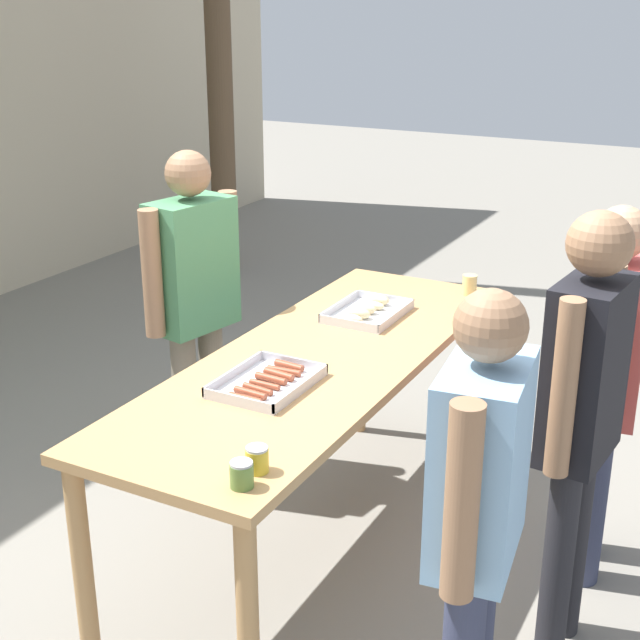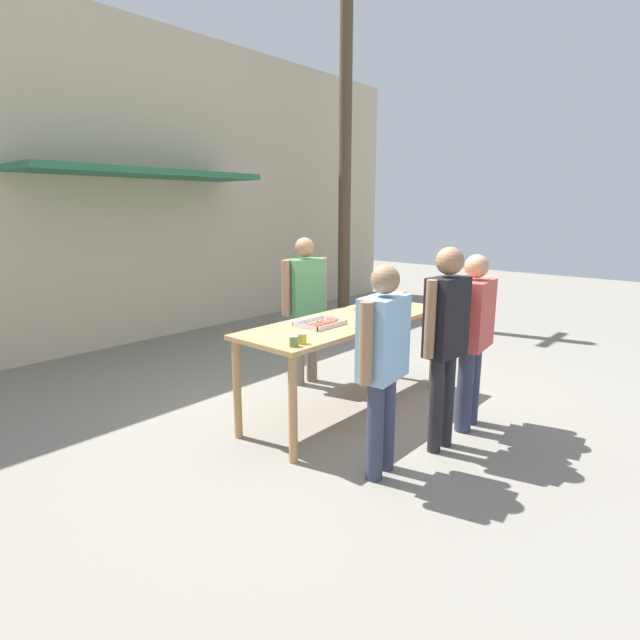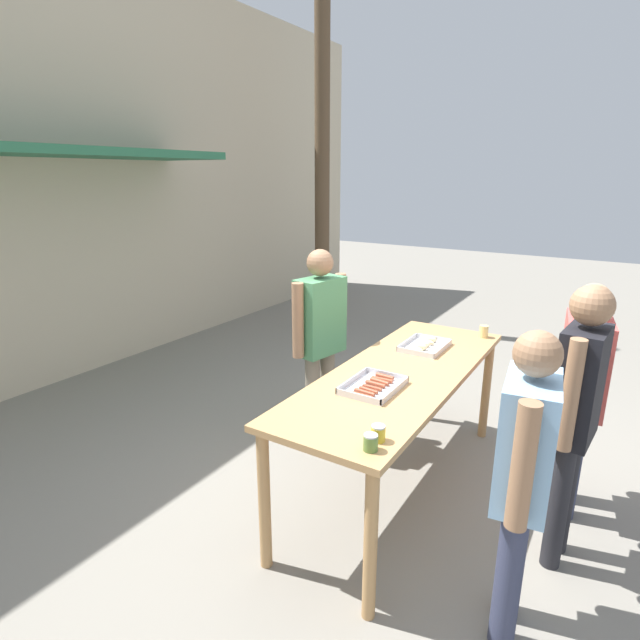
% 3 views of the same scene
% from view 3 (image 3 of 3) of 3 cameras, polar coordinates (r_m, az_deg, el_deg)
% --- Properties ---
extents(ground_plane, '(24.00, 24.00, 0.00)m').
position_cam_3_polar(ground_plane, '(3.88, 8.61, -18.36)').
color(ground_plane, gray).
extents(building_facade_back, '(12.00, 1.11, 4.50)m').
position_cam_3_polar(building_facade_back, '(5.98, -29.20, 14.91)').
color(building_facade_back, beige).
rests_on(building_facade_back, ground).
extents(serving_table, '(2.32, 0.79, 0.92)m').
position_cam_3_polar(serving_table, '(3.49, 9.17, -7.33)').
color(serving_table, tan).
rests_on(serving_table, ground).
extents(food_tray_sausages, '(0.41, 0.30, 0.04)m').
position_cam_3_polar(food_tray_sausages, '(3.14, 6.15, -7.55)').
color(food_tray_sausages, silver).
rests_on(food_tray_sausages, serving_table).
extents(food_tray_buns, '(0.40, 0.30, 0.06)m').
position_cam_3_polar(food_tray_buns, '(3.91, 11.86, -2.87)').
color(food_tray_buns, silver).
rests_on(food_tray_buns, serving_table).
extents(condiment_jar_mustard, '(0.07, 0.07, 0.08)m').
position_cam_3_polar(condiment_jar_mustard, '(2.48, 5.81, -13.75)').
color(condiment_jar_mustard, '#567A38').
rests_on(condiment_jar_mustard, serving_table).
extents(condiment_jar_ketchup, '(0.07, 0.07, 0.08)m').
position_cam_3_polar(condiment_jar_ketchup, '(2.56, 6.67, -12.73)').
color(condiment_jar_ketchup, gold).
rests_on(condiment_jar_ketchup, serving_table).
extents(beer_cup, '(0.07, 0.07, 0.10)m').
position_cam_3_polar(beer_cup, '(4.28, 18.21, -1.25)').
color(beer_cup, '#DBC67A').
rests_on(beer_cup, serving_table).
extents(person_server_behind_table, '(0.58, 0.30, 1.64)m').
position_cam_3_polar(person_server_behind_table, '(4.05, 0.00, -1.21)').
color(person_server_behind_table, '#756B5B').
rests_on(person_server_behind_table, ground).
extents(person_customer_holding_hotdog, '(0.59, 0.28, 1.57)m').
position_cam_3_polar(person_customer_holding_hotdog, '(2.53, 22.20, -15.09)').
color(person_customer_holding_hotdog, '#333851').
rests_on(person_customer_holding_hotdog, ground).
extents(person_customer_with_cup, '(0.67, 0.32, 1.57)m').
position_cam_3_polar(person_customer_with_cup, '(3.61, 27.64, -6.40)').
color(person_customer_with_cup, '#333851').
rests_on(person_customer_with_cup, ground).
extents(person_customer_waiting_in_line, '(0.52, 0.23, 1.66)m').
position_cam_3_polar(person_customer_waiting_in_line, '(3.08, 27.29, -8.41)').
color(person_customer_waiting_in_line, '#232328').
rests_on(person_customer_waiting_in_line, ground).
extents(utility_pole, '(1.10, 0.21, 6.48)m').
position_cam_3_polar(utility_pole, '(7.51, 0.26, 24.97)').
color(utility_pole, brown).
rests_on(utility_pole, ground).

